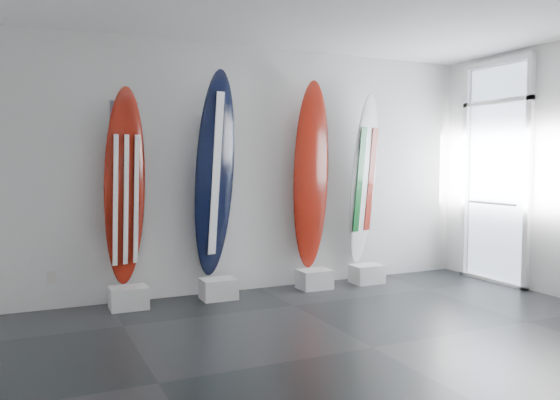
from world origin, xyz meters
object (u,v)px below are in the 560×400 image
surfboard_italy (364,180)px  surfboard_usa (125,187)px  surfboard_swiss (311,176)px  surfboard_navy (215,175)px

surfboard_italy → surfboard_usa: bearing=160.2°
surfboard_swiss → surfboard_italy: (0.78, 0.00, -0.07)m
surfboard_navy → surfboard_italy: 2.05m
surfboard_usa → surfboard_navy: bearing=-18.7°
surfboard_navy → surfboard_italy: surfboard_navy is taller
surfboard_swiss → surfboard_italy: 0.79m
surfboard_navy → surfboard_swiss: 1.27m
surfboard_usa → surfboard_italy: (3.08, 0.00, 0.03)m
surfboard_usa → surfboard_navy: (1.03, 0.00, 0.12)m
surfboard_swiss → surfboard_italy: size_ratio=1.06×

